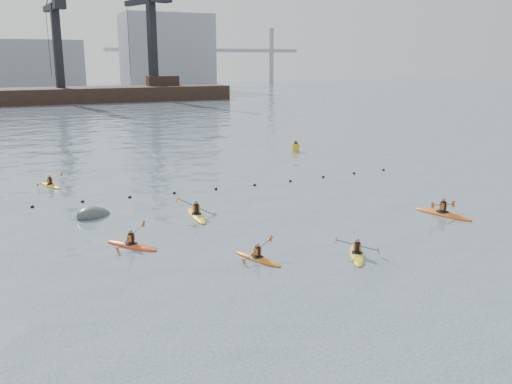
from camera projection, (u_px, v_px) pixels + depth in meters
ground at (428, 334)px, 18.11m from camera, size 400.00×400.00×0.00m
float_line at (194, 191)px, 37.69m from camera, size 33.24×0.73×0.24m
barge_pier at (60, 94)px, 114.19m from camera, size 72.00×19.30×29.50m
skyline at (52, 58)px, 148.84m from camera, size 141.00×28.00×22.00m
kayaker_0 at (258, 258)px, 24.77m from camera, size 1.87×2.85×1.05m
kayaker_1 at (357, 254)px, 25.24m from camera, size 2.09×2.92×1.03m
kayaker_2 at (131, 245)px, 26.50m from camera, size 2.36×2.85×1.17m
kayaker_3 at (196, 215)px, 31.51m from camera, size 2.45×3.54×1.44m
kayaker_4 at (443, 213)px, 31.89m from camera, size 2.42×3.74×1.18m
kayaker_5 at (50, 185)px, 39.12m from camera, size 1.91×2.96×1.01m
mooring_buoy at (94, 216)px, 31.69m from camera, size 2.83×2.39×1.60m
nav_buoy at (296, 148)px, 53.68m from camera, size 0.73×0.73×1.33m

